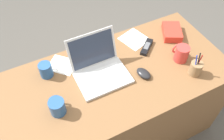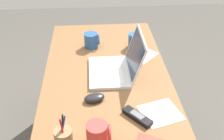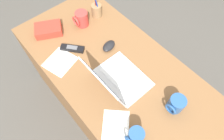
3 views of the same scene
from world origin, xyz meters
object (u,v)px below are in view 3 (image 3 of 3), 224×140
at_px(computer_mouse, 109,46).
at_px(cordless_phone, 72,48).
at_px(laptop, 117,79).
at_px(snack_bag, 48,30).
at_px(coffee_mug_spare, 81,19).
at_px(coffee_mug_white, 176,104).
at_px(coffee_mug_tall, 135,136).
at_px(pen_holder, 97,10).

xyz_separation_m(computer_mouse, cordless_phone, (0.15, 0.20, -0.01)).
relative_size(laptop, computer_mouse, 3.06).
bearing_deg(computer_mouse, snack_bag, 17.49).
height_order(coffee_mug_spare, snack_bag, coffee_mug_spare).
height_order(computer_mouse, cordless_phone, computer_mouse).
bearing_deg(coffee_mug_white, cordless_phone, 15.85).
bearing_deg(snack_bag, laptop, -171.23).
height_order(coffee_mug_tall, snack_bag, coffee_mug_tall).
bearing_deg(snack_bag, cordless_phone, -171.09).
relative_size(computer_mouse, pen_holder, 0.59).
distance_m(coffee_mug_white, coffee_mug_spare, 0.85).
height_order(computer_mouse, coffee_mug_spare, coffee_mug_spare).
bearing_deg(snack_bag, coffee_mug_tall, 177.03).
bearing_deg(cordless_phone, coffee_mug_tall, 172.96).
relative_size(coffee_mug_white, coffee_mug_tall, 1.05).
relative_size(laptop, coffee_mug_tall, 3.36).
relative_size(computer_mouse, coffee_mug_tall, 1.10).
relative_size(coffee_mug_white, coffee_mug_spare, 0.92).
bearing_deg(laptop, pen_holder, -26.72).
relative_size(coffee_mug_tall, pen_holder, 0.54).
distance_m(computer_mouse, cordless_phone, 0.24).
height_order(computer_mouse, snack_bag, snack_bag).
distance_m(computer_mouse, coffee_mug_spare, 0.29).
bearing_deg(cordless_phone, coffee_mug_spare, -52.50).
height_order(computer_mouse, pen_holder, pen_holder).
bearing_deg(coffee_mug_spare, coffee_mug_tall, 161.91).
bearing_deg(laptop, coffee_mug_white, -156.24).
height_order(computer_mouse, coffee_mug_white, coffee_mug_white).
relative_size(computer_mouse, cordless_phone, 0.70).
xyz_separation_m(laptop, pen_holder, (0.53, -0.27, 0.00)).
height_order(coffee_mug_spare, cordless_phone, coffee_mug_spare).
bearing_deg(coffee_mug_white, coffee_mug_spare, 1.01).
bearing_deg(coffee_mug_spare, laptop, 166.44).
xyz_separation_m(coffee_mug_white, coffee_mug_tall, (0.02, 0.28, -0.00)).
xyz_separation_m(computer_mouse, snack_bag, (0.38, 0.23, 0.01)).
xyz_separation_m(coffee_mug_white, coffee_mug_spare, (0.85, 0.01, 0.01)).
xyz_separation_m(computer_mouse, pen_holder, (0.29, -0.13, 0.03)).
distance_m(coffee_mug_tall, snack_bag, 0.92).
bearing_deg(pen_holder, coffee_mug_white, 171.63).
distance_m(laptop, coffee_mug_tall, 0.33).
distance_m(coffee_mug_spare, pen_holder, 0.14).
xyz_separation_m(pen_holder, snack_bag, (0.09, 0.36, -0.02)).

